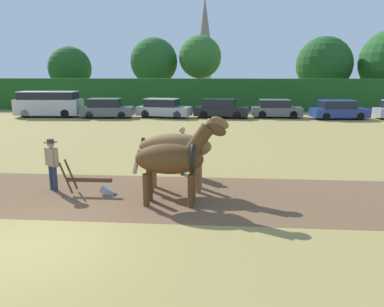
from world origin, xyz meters
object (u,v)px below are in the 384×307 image
(farmer_at_plow, at_px, (52,161))
(parked_car_left, at_px, (107,109))
(farmer_beside_team, at_px, (182,147))
(parked_van, at_px, (49,104))
(tree_center, at_px, (324,65))
(church_spire, at_px, (205,43))
(tree_left, at_px, (154,62))
(draft_horse_lead_right, at_px, (179,147))
(parked_car_right, at_px, (338,110))
(plow, at_px, (93,184))
(parked_car_center_left, at_px, (163,108))
(draft_horse_lead_left, at_px, (174,158))
(tree_center_left, at_px, (200,57))
(parked_car_center_right, at_px, (276,109))
(tree_far_left, at_px, (70,68))
(parked_car_center, at_px, (221,109))

(farmer_at_plow, height_order, parked_car_left, farmer_at_plow)
(farmer_beside_team, distance_m, parked_van, 21.80)
(tree_center, bearing_deg, church_spire, 115.96)
(tree_center, relative_size, farmer_beside_team, 4.30)
(tree_left, relative_size, draft_horse_lead_right, 2.59)
(parked_car_left, relative_size, parked_car_right, 0.95)
(plow, bearing_deg, tree_left, 96.84)
(tree_left, xyz_separation_m, parked_car_center_left, (2.77, -11.87, -4.13))
(draft_horse_lead_left, relative_size, parked_car_center_left, 0.57)
(church_spire, bearing_deg, farmer_beside_team, -88.42)
(draft_horse_lead_left, bearing_deg, tree_center_left, 92.12)
(draft_horse_lead_left, bearing_deg, tree_center, 69.42)
(draft_horse_lead_left, relative_size, parked_car_right, 0.59)
(plow, height_order, parked_car_center_right, parked_car_center_right)
(tree_far_left, height_order, parked_car_center_right, tree_far_left)
(parked_van, relative_size, parked_car_center, 1.19)
(farmer_at_plow, relative_size, farmer_beside_team, 0.94)
(tree_center_left, bearing_deg, draft_horse_lead_left, -88.24)
(farmer_beside_team, height_order, parked_car_right, farmer_beside_team)
(farmer_beside_team, xyz_separation_m, parked_car_left, (-7.98, 17.22, -0.26))
(tree_center, bearing_deg, tree_center_left, -177.98)
(tree_center, relative_size, parked_car_center_right, 1.86)
(farmer_beside_team, bearing_deg, church_spire, 86.78)
(tree_far_left, relative_size, draft_horse_lead_left, 2.48)
(tree_center_left, xyz_separation_m, draft_horse_lead_left, (0.98, -32.02, -4.03))
(tree_center, distance_m, plow, 35.41)
(parked_car_center, height_order, parked_car_center_right, parked_car_center)
(tree_far_left, bearing_deg, parked_car_center_left, -42.80)
(draft_horse_lead_right, xyz_separation_m, parked_car_left, (-8.08, 19.07, -0.62))
(tree_center_left, xyz_separation_m, tree_center, (13.42, 0.47, -0.82))
(farmer_beside_team, height_order, parked_car_left, farmer_beside_team)
(farmer_at_plow, distance_m, parked_car_center, 20.84)
(plow, distance_m, parked_car_center, 20.83)
(tree_left, height_order, tree_center, tree_left)
(church_spire, xyz_separation_m, draft_horse_lead_right, (1.70, -60.19, -7.62))
(tree_center_left, xyz_separation_m, parked_car_right, (11.74, -11.14, -4.61))
(draft_horse_lead_left, distance_m, parked_car_center_left, 21.23)
(farmer_at_plow, xyz_separation_m, farmer_beside_team, (3.83, 2.20, 0.08))
(tree_far_left, distance_m, parked_car_center_right, 24.47)
(draft_horse_lead_left, distance_m, parked_car_left, 21.94)
(tree_left, bearing_deg, parked_car_right, -35.15)
(tree_far_left, bearing_deg, church_spire, 64.20)
(draft_horse_lead_left, height_order, farmer_at_plow, draft_horse_lead_left)
(farmer_at_plow, distance_m, parked_car_center_left, 19.97)
(parked_car_center_left, bearing_deg, parked_car_center_right, 14.08)
(draft_horse_lead_left, distance_m, plow, 2.81)
(draft_horse_lead_left, xyz_separation_m, farmer_beside_team, (-0.09, 3.18, -0.29))
(tree_left, bearing_deg, plow, -83.51)
(farmer_beside_team, xyz_separation_m, parked_car_right, (10.84, 17.70, -0.30))
(farmer_at_plow, height_order, parked_car_center, farmer_at_plow)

